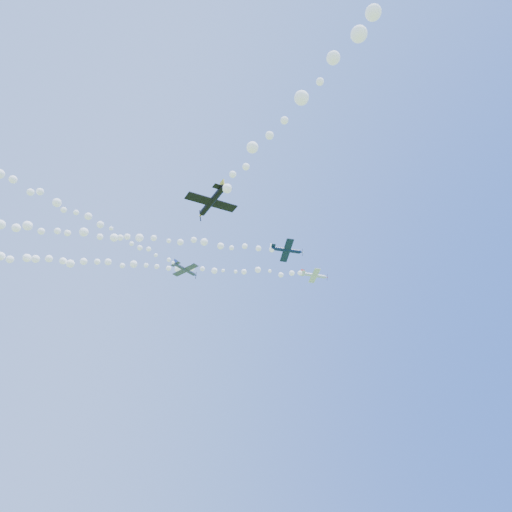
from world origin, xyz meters
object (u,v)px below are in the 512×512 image
plane_white (314,275)px  plane_black (212,202)px  plane_grey (185,270)px  plane_navy (287,250)px

plane_white → plane_black: plane_white is taller
plane_grey → plane_white: bearing=-29.7°
plane_navy → plane_white: bearing=55.1°
plane_white → plane_grey: plane_white is taller
plane_navy → plane_grey: size_ratio=1.08×
plane_white → plane_grey: bearing=-166.5°
plane_navy → plane_grey: 20.69m
plane_grey → plane_black: 38.01m
plane_white → plane_navy: 16.65m
plane_white → plane_navy: (-13.51, -9.28, -2.95)m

